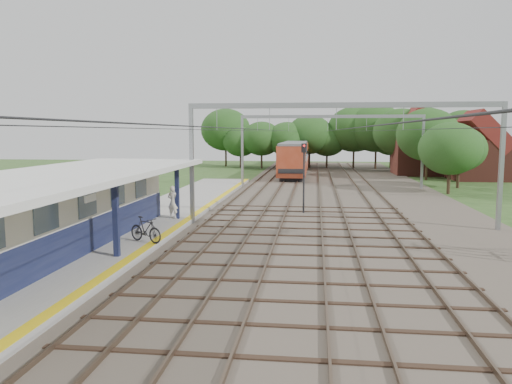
{
  "coord_description": "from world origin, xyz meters",
  "views": [
    {
      "loc": [
        2.1,
        -13.07,
        5.38
      ],
      "look_at": [
        -1.64,
        18.13,
        1.6
      ],
      "focal_mm": 35.0,
      "sensor_mm": 36.0,
      "label": 1
    }
  ],
  "objects_px": {
    "bicycle": "(146,230)",
    "signal_post": "(304,169)",
    "train": "(297,154)",
    "person": "(173,202)"
  },
  "relations": [
    {
      "from": "person",
      "to": "train",
      "type": "height_order",
      "value": "train"
    },
    {
      "from": "bicycle",
      "to": "person",
      "type": "bearing_deg",
      "value": 33.12
    },
    {
      "from": "bicycle",
      "to": "train",
      "type": "xyz_separation_m",
      "value": [
        5.1,
        49.93,
        1.32
      ]
    },
    {
      "from": "train",
      "to": "signal_post",
      "type": "height_order",
      "value": "signal_post"
    },
    {
      "from": "signal_post",
      "to": "bicycle",
      "type": "bearing_deg",
      "value": -97.68
    },
    {
      "from": "train",
      "to": "signal_post",
      "type": "distance_m",
      "value": 39.12
    },
    {
      "from": "bicycle",
      "to": "signal_post",
      "type": "distance_m",
      "value": 13.05
    },
    {
      "from": "person",
      "to": "bicycle",
      "type": "distance_m",
      "value": 6.4
    },
    {
      "from": "person",
      "to": "signal_post",
      "type": "bearing_deg",
      "value": -131.58
    },
    {
      "from": "signal_post",
      "to": "train",
      "type": "bearing_deg",
      "value": 117.66
    }
  ]
}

